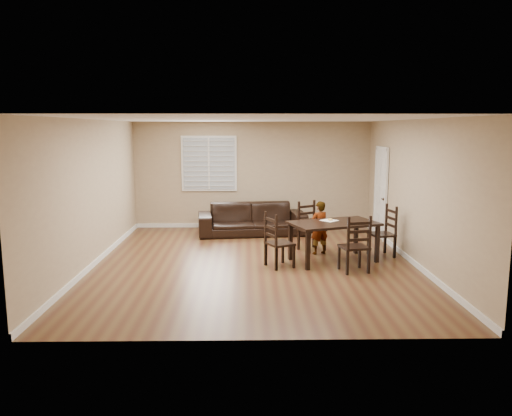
% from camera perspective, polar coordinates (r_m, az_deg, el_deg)
% --- Properties ---
extents(ground, '(7.00, 7.00, 0.00)m').
position_cam_1_polar(ground, '(9.55, -0.18, -6.29)').
color(ground, brown).
rests_on(ground, ground).
extents(room, '(6.04, 7.04, 2.72)m').
position_cam_1_polar(room, '(9.42, 0.01, 4.66)').
color(room, tan).
rests_on(room, ground).
extents(dining_table, '(1.84, 1.40, 0.76)m').
position_cam_1_polar(dining_table, '(9.65, 8.88, -2.13)').
color(dining_table, black).
rests_on(dining_table, ground).
extents(chair_near, '(0.62, 0.61, 1.03)m').
position_cam_1_polar(chair_near, '(10.58, 6.00, -2.23)').
color(chair_near, black).
rests_on(chair_near, ground).
extents(chair_far, '(0.55, 0.52, 1.03)m').
position_cam_1_polar(chair_far, '(8.96, 11.47, -4.43)').
color(chair_far, black).
rests_on(chair_far, ground).
extents(chair_left, '(0.59, 0.60, 1.02)m').
position_cam_1_polar(chair_left, '(9.15, 2.07, -4.01)').
color(chair_left, black).
rests_on(chair_left, ground).
extents(chair_right, '(0.52, 0.54, 1.03)m').
position_cam_1_polar(chair_right, '(10.33, 14.78, -2.76)').
color(chair_right, black).
rests_on(chair_right, ground).
extents(child, '(0.47, 0.40, 1.09)m').
position_cam_1_polar(child, '(10.18, 7.24, -2.26)').
color(child, gray).
rests_on(child, ground).
extents(napkin, '(0.39, 0.39, 0.00)m').
position_cam_1_polar(napkin, '(9.79, 8.37, -1.42)').
color(napkin, '#F1E7CF').
rests_on(napkin, dining_table).
extents(donut, '(0.10, 0.10, 0.04)m').
position_cam_1_polar(donut, '(9.80, 8.48, -1.29)').
color(donut, gold).
rests_on(donut, napkin).
extents(sofa, '(2.65, 1.27, 0.75)m').
position_cam_1_polar(sofa, '(12.01, -0.46, -1.27)').
color(sofa, black).
rests_on(sofa, ground).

